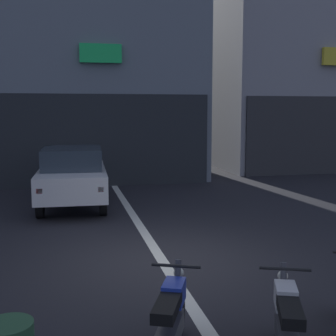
{
  "coord_description": "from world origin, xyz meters",
  "views": [
    {
      "loc": [
        -1.62,
        -7.72,
        2.68
      ],
      "look_at": [
        0.55,
        2.0,
        1.4
      ],
      "focal_mm": 49.03,
      "sensor_mm": 36.0,
      "label": 1
    }
  ],
  "objects": [
    {
      "name": "ground_plane",
      "position": [
        0.0,
        0.0,
        0.0
      ],
      "size": [
        120.0,
        120.0,
        0.0
      ],
      "primitive_type": "plane",
      "color": "#232328"
    },
    {
      "name": "car_white_crossing_near",
      "position": [
        -1.46,
        5.06,
        0.89
      ],
      "size": [
        1.93,
        4.17,
        1.64
      ],
      "color": "black",
      "rests_on": "ground"
    },
    {
      "name": "motorcycle_white_row_left_mid",
      "position": [
        0.56,
        -3.62,
        0.46
      ],
      "size": [
        0.72,
        1.58,
        0.98
      ],
      "color": "black",
      "rests_on": "ground"
    },
    {
      "name": "building_far_right",
      "position": [
        10.31,
        13.26,
        5.07
      ],
      "size": [
        10.28,
        7.93,
        10.17
      ],
      "color": "#9E9EA3",
      "rests_on": "ground"
    },
    {
      "name": "lane_centre_line",
      "position": [
        0.0,
        6.0,
        0.0
      ],
      "size": [
        0.2,
        18.0,
        0.01
      ],
      "primitive_type": "cube",
      "color": "silver",
      "rests_on": "ground"
    },
    {
      "name": "motorcycle_blue_row_leftmost",
      "position": [
        -0.59,
        -3.26,
        0.46
      ],
      "size": [
        0.75,
        1.57,
        0.98
      ],
      "color": "black",
      "rests_on": "ground"
    }
  ]
}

